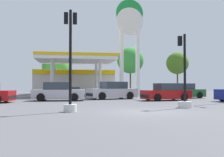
% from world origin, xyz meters
% --- Properties ---
extents(ground_plane, '(90.00, 90.00, 0.00)m').
position_xyz_m(ground_plane, '(0.00, 0.00, 0.00)').
color(ground_plane, '#56565B').
rests_on(ground_plane, ground).
extents(gas_station, '(10.59, 12.43, 4.67)m').
position_xyz_m(gas_station, '(-2.86, 23.31, 2.16)').
color(gas_station, beige).
rests_on(gas_station, ground).
extents(station_pole_sign, '(3.44, 0.56, 12.05)m').
position_xyz_m(station_pole_sign, '(3.86, 19.69, 7.51)').
color(station_pole_sign, white).
rests_on(station_pole_sign, ground).
extents(car_1, '(4.51, 2.29, 1.56)m').
position_xyz_m(car_1, '(-4.55, 10.37, 0.71)').
color(car_1, black).
rests_on(car_1, ground).
extents(car_2, '(4.35, 2.40, 1.48)m').
position_xyz_m(car_2, '(4.57, 9.18, 0.67)').
color(car_2, black).
rests_on(car_2, ground).
extents(car_3, '(4.38, 2.42, 1.49)m').
position_xyz_m(car_3, '(7.75, 12.65, 0.67)').
color(car_3, black).
rests_on(car_3, ground).
extents(car_5, '(4.91, 3.03, 1.64)m').
position_xyz_m(car_5, '(0.38, 12.21, 0.74)').
color(car_5, black).
rests_on(car_5, ground).
extents(traffic_signal_0, '(0.79, 0.79, 4.31)m').
position_xyz_m(traffic_signal_0, '(2.88, 1.87, 1.03)').
color(traffic_signal_0, silver).
rests_on(traffic_signal_0, ground).
extents(traffic_signal_1, '(0.65, 0.68, 5.08)m').
position_xyz_m(traffic_signal_1, '(-3.71, 0.67, 1.91)').
color(traffic_signal_1, silver).
rests_on(traffic_signal_1, ground).
extents(tree_1, '(4.18, 4.18, 6.19)m').
position_xyz_m(tree_1, '(-5.63, 30.14, 4.20)').
color(tree_1, brown).
rests_on(tree_1, ground).
extents(tree_2, '(4.50, 4.50, 7.77)m').
position_xyz_m(tree_2, '(6.79, 31.45, 5.52)').
color(tree_2, brown).
rests_on(tree_2, ground).
extents(tree_3, '(3.86, 3.86, 7.07)m').
position_xyz_m(tree_3, '(15.25, 31.45, 5.14)').
color(tree_3, brown).
rests_on(tree_3, ground).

